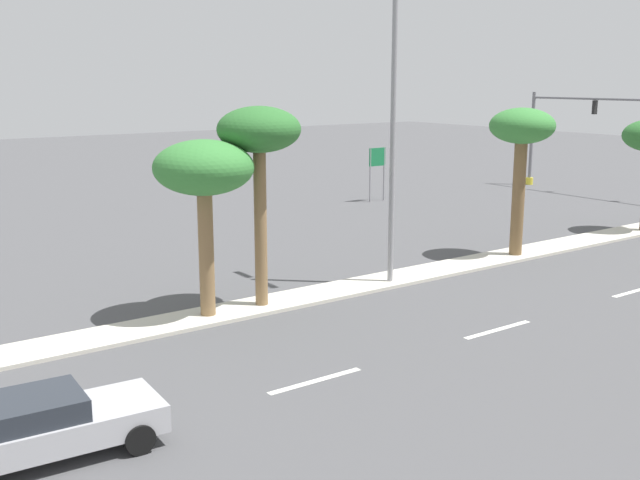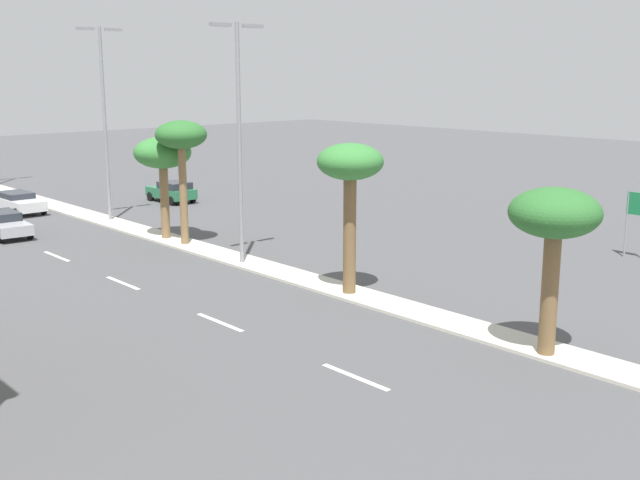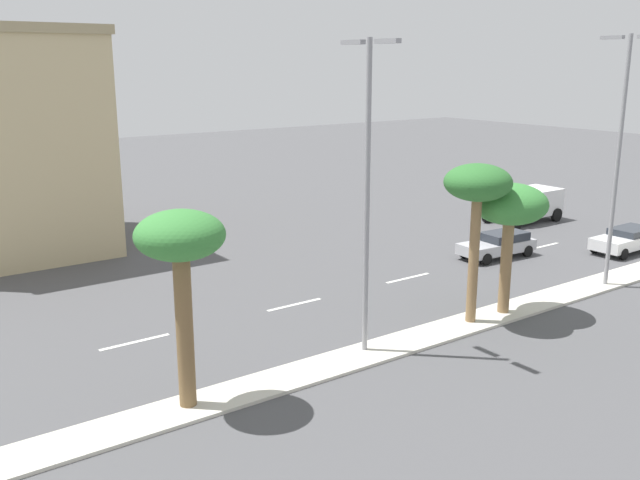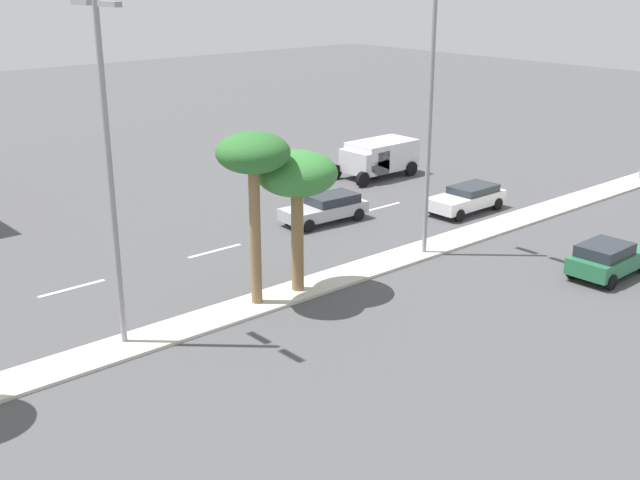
% 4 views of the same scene
% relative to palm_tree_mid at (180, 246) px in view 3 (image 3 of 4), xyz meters
% --- Properties ---
extents(ground_plane, '(160.00, 160.00, 0.00)m').
position_rel_palm_tree_mid_xyz_m(ground_plane, '(0.13, 12.79, -5.24)').
color(ground_plane, '#4C4C4F').
extents(median_curb, '(1.80, 85.56, 0.12)m').
position_rel_palm_tree_mid_xyz_m(median_curb, '(0.13, 22.29, -5.18)').
color(median_curb, beige).
rests_on(median_curb, ground).
extents(lane_stripe_inboard, '(0.20, 2.80, 0.01)m').
position_rel_palm_tree_mid_xyz_m(lane_stripe_inboard, '(-6.10, 0.64, -5.24)').
color(lane_stripe_inboard, silver).
rests_on(lane_stripe_inboard, ground).
extents(lane_stripe_near, '(0.20, 2.80, 0.01)m').
position_rel_palm_tree_mid_xyz_m(lane_stripe_near, '(-6.10, 8.05, -5.24)').
color(lane_stripe_near, silver).
rests_on(lane_stripe_near, ground).
extents(lane_stripe_right, '(0.20, 2.80, 0.01)m').
position_rel_palm_tree_mid_xyz_m(lane_stripe_right, '(-6.10, 14.88, -5.24)').
color(lane_stripe_right, silver).
rests_on(lane_stripe_right, ground).
extents(lane_stripe_trailing, '(0.20, 2.80, 0.01)m').
position_rel_palm_tree_mid_xyz_m(lane_stripe_trailing, '(-6.10, 22.34, -5.24)').
color(lane_stripe_trailing, silver).
rests_on(lane_stripe_trailing, ground).
extents(lane_stripe_center, '(0.20, 2.80, 0.01)m').
position_rel_palm_tree_mid_xyz_m(lane_stripe_center, '(-6.10, 25.57, -5.24)').
color(lane_stripe_center, silver).
rests_on(lane_stripe_center, ground).
extents(palm_tree_mid, '(2.71, 2.71, 6.21)m').
position_rel_palm_tree_mid_xyz_m(palm_tree_mid, '(0.00, 0.00, 0.00)').
color(palm_tree_mid, brown).
rests_on(palm_tree_mid, median_curb).
extents(palm_tree_outboard, '(2.70, 2.70, 6.54)m').
position_rel_palm_tree_mid_xyz_m(palm_tree_outboard, '(0.08, 12.68, 0.43)').
color(palm_tree_outboard, olive).
rests_on(palm_tree_outboard, median_curb).
extents(palm_tree_front, '(3.11, 3.11, 5.57)m').
position_rel_palm_tree_mid_xyz_m(palm_tree_front, '(0.12, 14.66, -0.55)').
color(palm_tree_front, olive).
rests_on(palm_tree_front, median_curb).
extents(street_lamp_right, '(2.90, 0.24, 11.21)m').
position_rel_palm_tree_mid_xyz_m(street_lamp_right, '(-0.17, 7.24, 1.34)').
color(street_lamp_right, gray).
rests_on(street_lamp_right, median_curb).
extents(street_lamp_inboard, '(2.90, 0.24, 11.62)m').
position_rel_palm_tree_mid_xyz_m(street_lamp_inboard, '(0.42, 21.74, 1.56)').
color(street_lamp_inboard, gray).
rests_on(street_lamp_inboard, median_curb).
extents(sedan_silver_center, '(2.14, 4.60, 1.36)m').
position_rel_palm_tree_mid_xyz_m(sedan_silver_center, '(-6.13, 21.65, -4.51)').
color(sedan_silver_center, '#B2B2B7').
rests_on(sedan_silver_center, ground).
extents(sedan_white_right, '(2.00, 4.54, 1.34)m').
position_rel_palm_tree_mid_xyz_m(sedan_white_right, '(-2.61, 28.46, -4.51)').
color(sedan_white_right, silver).
rests_on(sedan_white_right, ground).
extents(box_truck, '(2.71, 5.31, 2.17)m').
position_rel_palm_tree_mid_xyz_m(box_truck, '(-11.04, 30.12, -4.01)').
color(box_truck, silver).
rests_on(box_truck, ground).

